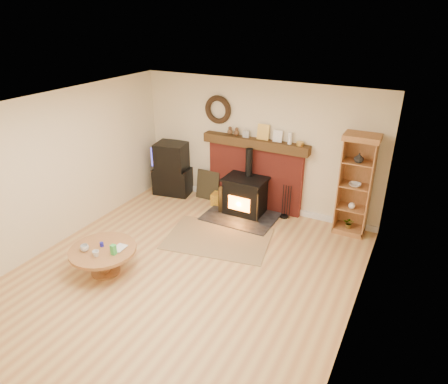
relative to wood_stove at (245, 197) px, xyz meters
The scene contains 11 objects.
ground 2.31m from the wood_stove, 89.21° to the right, with size 5.50×5.50×0.00m, color #B57C4B.
room_shell 2.56m from the wood_stove, 89.65° to the right, with size 5.02×5.52×2.61m.
chimney_breast 0.58m from the wood_stove, 85.29° to the left, with size 2.20×0.22×1.78m.
wood_stove is the anchor object (origin of this frame).
area_rug 1.16m from the wood_stove, 90.18° to the right, with size 1.83×1.26×0.01m, color brown.
tv_unit 1.87m from the wood_stove, behind, with size 0.88×0.68×1.16m.
curio_cabinet 2.13m from the wood_stove, ahead, with size 0.60×0.44×1.88m.
firelog_box 0.65m from the wood_stove, 167.98° to the left, with size 0.41×0.26×0.26m, color yellow.
leaning_painting 1.04m from the wood_stove, 164.70° to the left, with size 0.53×0.03×0.64m, color black.
fire_tools 0.85m from the wood_stove, 15.93° to the left, with size 0.19×0.16×0.70m.
coffee_table 3.02m from the wood_stove, 111.36° to the right, with size 1.03×1.03×0.60m.
Camera 1 is at (2.94, -4.27, 3.80)m, focal length 32.00 mm.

